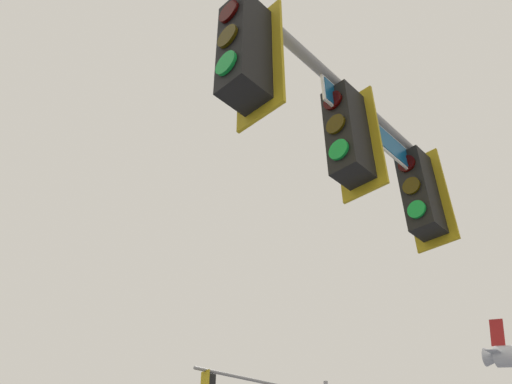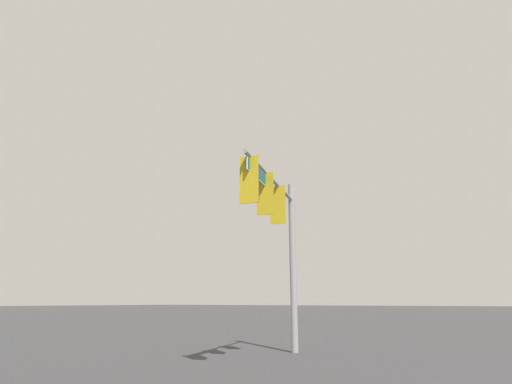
{
  "view_description": "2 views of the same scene",
  "coord_description": "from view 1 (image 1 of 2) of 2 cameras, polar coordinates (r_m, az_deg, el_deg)",
  "views": [
    {
      "loc": [
        -5.15,
        -10.84,
        1.42
      ],
      "look_at": [
        -2.77,
        -7.0,
        4.56
      ],
      "focal_mm": 35.0,
      "sensor_mm": 36.0,
      "label": 1
    },
    {
      "loc": [
        7.72,
        -2.2,
        1.7
      ],
      "look_at": [
        -3.77,
        -9.34,
        5.44
      ],
      "focal_mm": 28.0,
      "sensor_mm": 36.0,
      "label": 2
    }
  ],
  "objects": [
    {
      "name": "signal_pole_near",
      "position": [
        4.06,
        0.53,
        9.07
      ],
      "size": [
        5.37,
        1.6,
        6.09
      ],
      "color": "gray",
      "rests_on": "ground_plane"
    }
  ]
}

